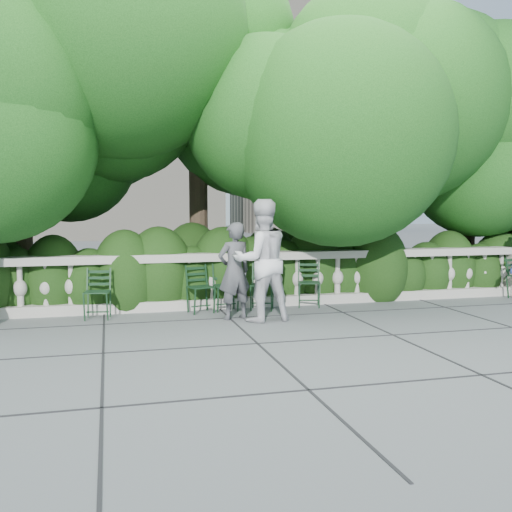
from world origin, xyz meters
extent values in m
plane|color=#585C61|center=(0.00, 0.00, 0.00)|extent=(90.00, 90.00, 0.00)
cube|color=#9E998E|center=(0.00, 1.80, 0.09)|extent=(12.00, 0.32, 0.18)
cube|color=#9E998E|center=(0.00, 1.80, 0.93)|extent=(12.00, 0.36, 0.14)
cylinder|color=#3F3023|center=(-4.00, 3.40, 1.40)|extent=(0.40, 0.40, 2.80)
ellipsoid|color=#113C10|center=(-4.00, 2.96, 3.68)|extent=(5.28, 5.28, 3.96)
cylinder|color=#3F3023|center=(-0.50, 4.00, 1.70)|extent=(0.40, 0.40, 3.40)
ellipsoid|color=#113C10|center=(-0.50, 3.48, 4.44)|extent=(6.24, 6.24, 4.68)
cylinder|color=#3F3023|center=(3.00, 3.30, 1.50)|extent=(0.40, 0.40, 3.00)
ellipsoid|color=#113C10|center=(3.00, 2.84, 3.92)|extent=(5.52, 5.52, 4.14)
cylinder|color=#3F3023|center=(6.00, 3.80, 1.30)|extent=(0.40, 0.40, 2.60)
ellipsoid|color=#113C10|center=(6.00, 3.40, 3.40)|extent=(4.80, 4.80, 3.60)
cube|color=#A09684|center=(12.00, 32.00, 16.00)|extent=(10.00, 8.00, 32.00)
imported|color=#434448|center=(-0.44, 0.73, 0.79)|extent=(0.66, 0.52, 1.58)
imported|color=silver|center=(-0.05, 0.48, 0.97)|extent=(1.03, 0.85, 1.95)
camera|label=1|loc=(-2.41, -8.24, 1.84)|focal=40.00mm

